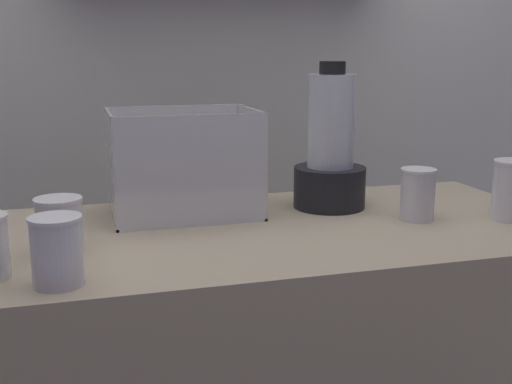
% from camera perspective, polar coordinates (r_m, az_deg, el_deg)
% --- Properties ---
extents(back_wall_unit, '(2.60, 0.24, 2.50)m').
position_cam_1_polar(back_wall_unit, '(2.09, -5.90, 11.97)').
color(back_wall_unit, silver).
rests_on(back_wall_unit, ground_plane).
extents(carrot_display_bin, '(0.33, 0.24, 0.24)m').
position_cam_1_polar(carrot_display_bin, '(1.51, -6.63, 0.79)').
color(carrot_display_bin, white).
rests_on(carrot_display_bin, counter).
extents(blender_pitcher, '(0.17, 0.17, 0.35)m').
position_cam_1_polar(blender_pitcher, '(1.57, 6.59, 3.31)').
color(blender_pitcher, black).
rests_on(blender_pitcher, counter).
extents(juice_cup_carrot_left, '(0.09, 0.09, 0.12)m').
position_cam_1_polar(juice_cup_carrot_left, '(1.10, -17.20, -5.27)').
color(juice_cup_carrot_left, white).
rests_on(juice_cup_carrot_left, counter).
extents(juice_cup_orange_middle, '(0.09, 0.09, 0.11)m').
position_cam_1_polar(juice_cup_orange_middle, '(1.27, -16.99, -3.26)').
color(juice_cup_orange_middle, white).
rests_on(juice_cup_orange_middle, counter).
extents(juice_cup_beet_right, '(0.08, 0.08, 0.12)m').
position_cam_1_polar(juice_cup_beet_right, '(1.50, 14.10, -0.44)').
color(juice_cup_beet_right, white).
rests_on(juice_cup_beet_right, counter).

